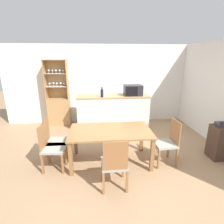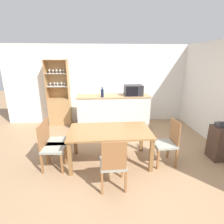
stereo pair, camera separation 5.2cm
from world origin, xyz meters
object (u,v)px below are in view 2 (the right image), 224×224
(dining_table, at_px, (110,134))
(dining_chair_side_left_near, at_px, (51,147))
(side_cabinet, at_px, (223,143))
(telephone, at_px, (222,124))
(dining_chair_side_left_far, at_px, (55,141))
(dining_chair_head_near, at_px, (113,164))
(dining_chair_side_right_near, at_px, (167,143))
(wine_bottle, at_px, (102,93))
(display_cabinet, at_px, (60,106))
(microwave, at_px, (133,90))

(dining_table, bearing_deg, dining_chair_side_left_near, -173.39)
(side_cabinet, bearing_deg, telephone, 140.43)
(dining_chair_side_left_far, relative_size, side_cabinet, 1.26)
(dining_chair_head_near, bearing_deg, side_cabinet, 15.44)
(dining_chair_side_right_near, xyz_separation_m, dining_chair_side_left_far, (-2.32, 0.27, 0.00))
(dining_chair_side_left_far, distance_m, dining_chair_head_near, 1.49)
(wine_bottle, bearing_deg, telephone, -33.26)
(dining_chair_side_left_far, bearing_deg, display_cabinet, -171.26)
(dining_table, height_order, wine_bottle, wine_bottle)
(display_cabinet, bearing_deg, side_cabinet, -31.54)
(side_cabinet, xyz_separation_m, telephone, (-0.06, 0.05, 0.41))
(dining_chair_side_left_far, bearing_deg, wine_bottle, 145.06)
(dining_chair_head_near, xyz_separation_m, microwave, (0.82, 2.61, 0.74))
(wine_bottle, distance_m, side_cabinet, 3.17)
(dining_chair_side_left_near, relative_size, dining_chair_head_near, 1.00)
(dining_chair_side_left_far, distance_m, microwave, 2.70)
(dining_chair_side_left_near, distance_m, dining_chair_side_right_near, 2.32)
(display_cabinet, height_order, dining_chair_side_left_near, display_cabinet)
(dining_chair_head_near, relative_size, telephone, 4.06)
(dining_chair_side_right_near, xyz_separation_m, telephone, (1.23, 0.13, 0.32))
(wine_bottle, xyz_separation_m, side_cabinet, (2.56, -1.69, -0.80))
(microwave, bearing_deg, dining_table, -114.22)
(dining_chair_side_left_near, bearing_deg, dining_chair_side_right_near, 94.52)
(dining_chair_side_right_near, bearing_deg, telephone, -87.26)
(dining_chair_side_left_far, height_order, telephone, dining_chair_side_left_far)
(dining_table, distance_m, telephone, 2.40)
(dining_chair_side_right_near, height_order, dining_chair_side_left_far, same)
(side_cabinet, bearing_deg, microwave, 131.06)
(wine_bottle, relative_size, telephone, 1.27)
(dining_table, distance_m, dining_chair_side_left_near, 1.18)
(display_cabinet, xyz_separation_m, wine_bottle, (1.39, -0.73, 0.56))
(dining_chair_side_right_near, height_order, microwave, microwave)
(dining_table, xyz_separation_m, dining_chair_side_right_near, (1.16, -0.14, -0.17))
(dining_chair_side_left_far, bearing_deg, dining_chair_side_right_near, 83.36)
(display_cabinet, relative_size, dining_table, 1.26)
(side_cabinet, bearing_deg, dining_chair_side_left_far, 176.93)
(dining_chair_side_right_near, xyz_separation_m, microwave, (-0.34, 1.95, 0.74))
(dining_chair_side_left_near, distance_m, side_cabinet, 3.61)
(dining_chair_side_right_near, xyz_separation_m, wine_bottle, (-1.27, 1.77, 0.71))
(microwave, bearing_deg, dining_chair_head_near, -107.37)
(wine_bottle, bearing_deg, microwave, 11.15)
(wine_bottle, height_order, telephone, wine_bottle)
(dining_chair_side_right_near, bearing_deg, display_cabinet, 43.56)
(dining_table, bearing_deg, dining_chair_head_near, -89.92)
(wine_bottle, bearing_deg, dining_chair_side_left_near, -120.65)
(display_cabinet, xyz_separation_m, telephone, (3.89, -2.38, 0.17))
(dining_chair_side_right_near, xyz_separation_m, side_cabinet, (1.29, 0.08, -0.09))
(dining_chair_head_near, height_order, microwave, microwave)
(display_cabinet, xyz_separation_m, dining_chair_side_left_far, (0.34, -2.23, -0.15))
(dining_chair_side_left_far, relative_size, microwave, 1.78)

